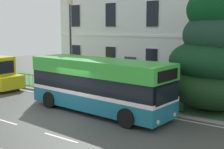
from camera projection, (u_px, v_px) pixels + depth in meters
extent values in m
cube|color=#434642|center=(58.00, 120.00, 15.64)|extent=(60.00, 56.00, 0.06)
cube|color=silver|center=(101.00, 105.00, 18.56)|extent=(54.00, 0.14, 0.01)
cube|color=silver|center=(5.00, 121.00, 15.34)|extent=(2.00, 0.12, 0.01)
cube|color=silver|center=(61.00, 138.00, 13.04)|extent=(2.00, 0.12, 0.01)
cube|color=#9E9E99|center=(106.00, 102.00, 18.93)|extent=(57.00, 0.24, 0.12)
cube|color=#417340|center=(129.00, 94.00, 21.12)|extent=(57.00, 5.22, 0.12)
cube|color=white|center=(157.00, 13.00, 27.66)|extent=(15.69, 9.12, 11.74)
cube|color=white|center=(131.00, 35.00, 24.28)|extent=(15.69, 0.06, 0.20)
cube|color=#2D333D|center=(130.00, 70.00, 24.71)|extent=(1.10, 0.06, 2.20)
cube|color=white|center=(76.00, 56.00, 27.96)|extent=(1.14, 0.04, 2.04)
cube|color=black|center=(76.00, 56.00, 27.95)|extent=(1.04, 0.03, 1.94)
cube|color=white|center=(111.00, 58.00, 25.70)|extent=(1.14, 0.04, 2.04)
cube|color=black|center=(111.00, 58.00, 25.69)|extent=(1.04, 0.03, 1.94)
cube|color=white|center=(152.00, 61.00, 23.44)|extent=(1.14, 0.04, 2.04)
cube|color=black|center=(151.00, 61.00, 23.43)|extent=(1.04, 0.03, 1.94)
cube|color=white|center=(201.00, 65.00, 21.18)|extent=(1.14, 0.04, 2.04)
cube|color=black|center=(201.00, 65.00, 21.16)|extent=(1.04, 0.03, 1.94)
cube|color=white|center=(76.00, 16.00, 27.40)|extent=(1.14, 0.04, 2.04)
cube|color=black|center=(76.00, 16.00, 27.39)|extent=(1.04, 0.03, 1.94)
cube|color=white|center=(111.00, 15.00, 25.14)|extent=(1.14, 0.04, 2.04)
cube|color=black|center=(111.00, 15.00, 25.13)|extent=(1.04, 0.03, 1.94)
cube|color=white|center=(153.00, 14.00, 22.88)|extent=(1.14, 0.04, 2.04)
cube|color=black|center=(152.00, 14.00, 22.86)|extent=(1.04, 0.03, 1.94)
cube|color=white|center=(204.00, 12.00, 20.62)|extent=(1.14, 0.04, 2.04)
cube|color=black|center=(204.00, 12.00, 20.60)|extent=(1.04, 0.03, 1.94)
cube|color=black|center=(84.00, 82.00, 20.15)|extent=(14.09, 0.04, 0.04)
cube|color=black|center=(85.00, 95.00, 20.29)|extent=(14.09, 0.04, 0.04)
cylinder|color=black|center=(18.00, 79.00, 24.29)|extent=(0.02, 0.02, 0.95)
cylinder|color=black|center=(22.00, 80.00, 24.02)|extent=(0.02, 0.02, 0.95)
cylinder|color=black|center=(25.00, 80.00, 23.76)|extent=(0.02, 0.02, 0.95)
cylinder|color=black|center=(29.00, 81.00, 23.50)|extent=(0.02, 0.02, 0.95)
cylinder|color=black|center=(33.00, 81.00, 23.24)|extent=(0.02, 0.02, 0.95)
cylinder|color=black|center=(37.00, 82.00, 22.98)|extent=(0.02, 0.02, 0.95)
cylinder|color=black|center=(41.00, 83.00, 22.71)|extent=(0.02, 0.02, 0.95)
cylinder|color=black|center=(45.00, 83.00, 22.45)|extent=(0.02, 0.02, 0.95)
cylinder|color=black|center=(49.00, 84.00, 22.19)|extent=(0.02, 0.02, 0.95)
cylinder|color=black|center=(54.00, 85.00, 21.93)|extent=(0.02, 0.02, 0.95)
cylinder|color=black|center=(58.00, 85.00, 21.67)|extent=(0.02, 0.02, 0.95)
cylinder|color=black|center=(63.00, 86.00, 21.40)|extent=(0.02, 0.02, 0.95)
cylinder|color=black|center=(67.00, 87.00, 21.14)|extent=(0.02, 0.02, 0.95)
cylinder|color=black|center=(72.00, 87.00, 20.88)|extent=(0.02, 0.02, 0.95)
cylinder|color=black|center=(77.00, 88.00, 20.62)|extent=(0.02, 0.02, 0.95)
cylinder|color=black|center=(82.00, 89.00, 20.36)|extent=(0.02, 0.02, 0.95)
cylinder|color=black|center=(87.00, 90.00, 20.09)|extent=(0.02, 0.02, 0.95)
cylinder|color=black|center=(92.00, 91.00, 19.83)|extent=(0.02, 0.02, 0.95)
cylinder|color=black|center=(98.00, 91.00, 19.57)|extent=(0.02, 0.02, 0.95)
cylinder|color=black|center=(103.00, 92.00, 19.31)|extent=(0.02, 0.02, 0.95)
cylinder|color=black|center=(109.00, 93.00, 19.05)|extent=(0.02, 0.02, 0.95)
cylinder|color=black|center=(115.00, 94.00, 18.78)|extent=(0.02, 0.02, 0.95)
cylinder|color=black|center=(121.00, 95.00, 18.52)|extent=(0.02, 0.02, 0.95)
cylinder|color=black|center=(127.00, 96.00, 18.26)|extent=(0.02, 0.02, 0.95)
cylinder|color=black|center=(134.00, 97.00, 18.00)|extent=(0.02, 0.02, 0.95)
cylinder|color=black|center=(140.00, 98.00, 17.74)|extent=(0.02, 0.02, 0.95)
cylinder|color=black|center=(147.00, 99.00, 17.47)|extent=(0.02, 0.02, 0.95)
cylinder|color=black|center=(154.00, 100.00, 17.21)|extent=(0.02, 0.02, 0.95)
cylinder|color=black|center=(161.00, 101.00, 16.95)|extent=(0.02, 0.02, 0.95)
cylinder|color=black|center=(169.00, 103.00, 16.69)|extent=(0.02, 0.02, 0.95)
cylinder|color=black|center=(176.00, 104.00, 16.43)|extent=(0.02, 0.02, 0.95)
cylinder|color=black|center=(184.00, 105.00, 16.16)|extent=(0.02, 0.02, 0.95)
cylinder|color=#423328|center=(216.00, 92.00, 17.07)|extent=(0.56, 0.56, 1.96)
ellipsoid|color=#173519|center=(213.00, 85.00, 17.15)|extent=(5.51, 5.51, 2.69)
ellipsoid|color=#10351B|center=(217.00, 61.00, 16.74)|extent=(5.24, 5.24, 2.50)
ellipsoid|color=#173526|center=(224.00, 35.00, 16.57)|extent=(4.50, 4.50, 2.88)
ellipsoid|color=#0A3A18|center=(224.00, 9.00, 16.35)|extent=(3.96, 3.96, 2.78)
cube|color=#1A6780|center=(99.00, 99.00, 16.89)|extent=(8.74, 3.03, 0.97)
cube|color=white|center=(99.00, 91.00, 16.82)|extent=(8.76, 3.05, 0.20)
cube|color=black|center=(99.00, 82.00, 16.74)|extent=(8.66, 2.98, 0.92)
cube|color=green|center=(98.00, 67.00, 16.60)|extent=(8.74, 3.03, 0.81)
cube|color=black|center=(167.00, 94.00, 14.03)|extent=(0.20, 2.05, 0.85)
cube|color=black|center=(168.00, 75.00, 13.89)|extent=(0.18, 1.76, 0.52)
cylinder|color=silver|center=(175.00, 115.00, 14.80)|extent=(0.05, 0.20, 0.20)
cylinder|color=silver|center=(158.00, 122.00, 13.61)|extent=(0.05, 0.20, 0.20)
cylinder|color=black|center=(153.00, 108.00, 16.03)|extent=(0.98, 0.37, 0.96)
cylinder|color=black|center=(127.00, 118.00, 14.25)|extent=(0.98, 0.37, 0.96)
cylinder|color=black|center=(78.00, 93.00, 19.61)|extent=(0.98, 0.37, 0.96)
cylinder|color=black|center=(50.00, 100.00, 17.82)|extent=(0.98, 0.37, 0.96)
cube|color=yellow|center=(9.00, 82.00, 22.17)|extent=(1.11, 2.06, 0.95)
cube|color=black|center=(4.00, 68.00, 22.31)|extent=(0.09, 1.64, 0.92)
cylinder|color=black|center=(17.00, 85.00, 23.26)|extent=(0.68, 0.23, 0.68)
cylinder|color=#333338|center=(71.00, 49.00, 21.63)|extent=(0.14, 0.14, 6.16)
cube|color=beige|center=(70.00, 2.00, 21.12)|extent=(0.36, 0.24, 0.36)
cylinder|color=#4C4742|center=(84.00, 89.00, 20.75)|extent=(0.46, 0.46, 0.85)
ellipsoid|color=black|center=(84.00, 81.00, 20.67)|extent=(0.47, 0.47, 0.16)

